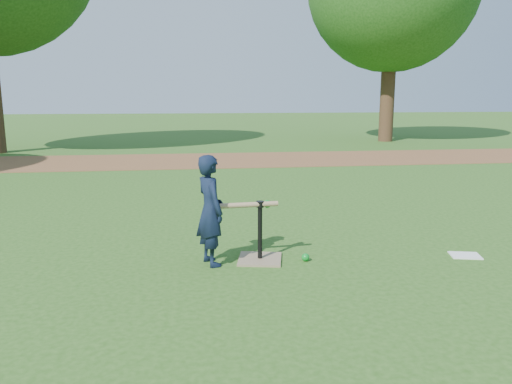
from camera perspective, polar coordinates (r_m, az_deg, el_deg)
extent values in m
plane|color=#285116|center=(5.48, -1.88, -6.54)|extent=(80.00, 80.00, 0.00)
cube|color=brown|center=(12.82, -5.30, 3.64)|extent=(24.00, 3.00, 0.01)
imported|color=black|center=(4.89, -5.25, -2.11)|extent=(0.38, 0.46, 1.09)
sphere|color=#0C8623|center=(5.11, 5.68, -7.44)|extent=(0.08, 0.08, 0.08)
cube|color=white|center=(5.69, 22.79, -6.70)|extent=(0.35, 0.30, 0.01)
cube|color=#8B7658|center=(5.13, 0.45, -7.67)|extent=(0.51, 0.51, 0.02)
cylinder|color=black|center=(5.04, 0.46, -4.56)|extent=(0.05, 0.05, 0.55)
cylinder|color=black|center=(4.97, 0.46, -1.40)|extent=(0.08, 0.08, 0.06)
cylinder|color=tan|center=(4.94, -0.88, -1.48)|extent=(0.60, 0.10, 0.05)
sphere|color=tan|center=(4.87, -4.33, -1.68)|extent=(0.06, 0.06, 0.06)
sphere|color=#0C8623|center=(5.05, 1.29, -1.37)|extent=(0.08, 0.08, 0.08)
cylinder|color=#382316|center=(18.58, 14.80, 10.90)|extent=(0.50, 0.50, 3.42)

